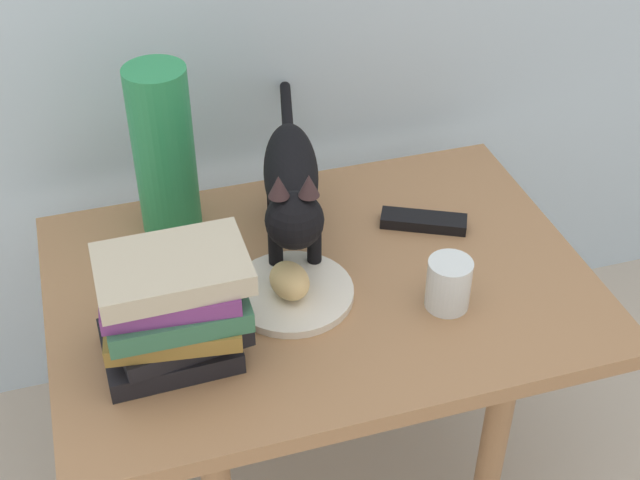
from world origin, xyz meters
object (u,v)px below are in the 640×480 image
Objects in this scene: cat at (292,183)px; tv_remote at (424,221)px; side_table at (320,307)px; green_vase at (164,152)px; plate at (292,293)px; book_stack at (173,308)px; candle_jar at (448,286)px; bread_roll at (289,281)px.

tv_remote is at bearing -1.73° from cat.
side_table is 0.37m from green_vase.
book_stack reaches higher than plate.
green_vase is 0.46m from tv_remote.
candle_jar is at bearing -76.01° from tv_remote.
green_vase is at bearing 133.52° from side_table.
plate is 0.23m from book_stack.
side_table is 0.24m from tv_remote.
cat is at bearing -33.79° from green_vase.
green_vase reaches higher than candle_jar.
green_vase is (-0.19, 0.12, 0.02)m from cat.
cat reaches higher than tv_remote.
side_table is at bearing -77.73° from cat.
side_table is at bearing -132.34° from tv_remote.
green_vase is at bearing 146.21° from cat.
candle_jar is (0.23, -0.09, 0.03)m from plate.
cat is 3.14× the size of tv_remote.
book_stack is 0.33m from green_vase.
green_vase reaches higher than side_table.
bread_roll is 0.25m from candle_jar.
green_vase is 0.52m from candle_jar.
side_table is 4.42× the size of plate.
book_stack reaches higher than candle_jar.
plate is at bearing -131.22° from tv_remote.
cat is at bearing 40.70° from book_stack.
cat is 0.31m from book_stack.
tv_remote reaches higher than side_table.
green_vase is (-0.15, 0.24, 0.14)m from plate.
candle_jar reaches higher than plate.
candle_jar is (0.38, -0.33, -0.11)m from green_vase.
green_vase reaches higher than bread_roll.
cat is 1.55× the size of green_vase.
green_vase is (-0.15, 0.25, 0.11)m from bread_roll.
green_vase is at bearing 82.18° from book_stack.
book_stack is at bearing 178.29° from candle_jar.
book_stack is at bearing -159.58° from bread_roll.
green_vase reaches higher than book_stack.
green_vase reaches higher than plate.
tv_remote reaches higher than plate.
bread_roll is 0.94× the size of candle_jar.
book_stack is 0.51m from tv_remote.
bread_roll is 0.31m from green_vase.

